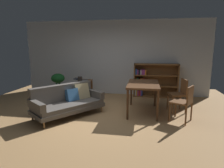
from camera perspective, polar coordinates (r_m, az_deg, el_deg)
ground_plane at (r=4.93m, az=-4.40°, el=-10.11°), size 8.16×8.16×0.00m
back_wall_panel at (r=7.26m, az=0.61°, el=7.66°), size 6.80×0.10×2.70m
fabric_couch at (r=5.20m, az=-12.82°, el=-4.78°), size 1.70×1.89×0.79m
media_console at (r=6.60m, az=-8.51°, el=-2.04°), size 0.39×1.05×0.62m
open_laptop at (r=6.75m, az=-8.89°, el=1.19°), size 0.47×0.34×0.08m
desk_speaker at (r=6.23m, az=-9.35°, el=1.18°), size 0.14×0.14×0.21m
potted_floor_plant at (r=7.07m, az=-15.53°, el=0.77°), size 0.46×0.52×0.84m
dining_table at (r=5.26m, az=9.12°, el=-0.67°), size 0.82×1.32×0.81m
dining_chair_near at (r=5.62m, az=19.19°, el=-2.48°), size 0.49×0.49×0.90m
dining_chair_far at (r=4.89m, az=20.41°, el=-4.70°), size 0.58×0.59×0.88m
bookshelf at (r=7.08m, az=11.77°, el=1.06°), size 1.53×0.34×1.18m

